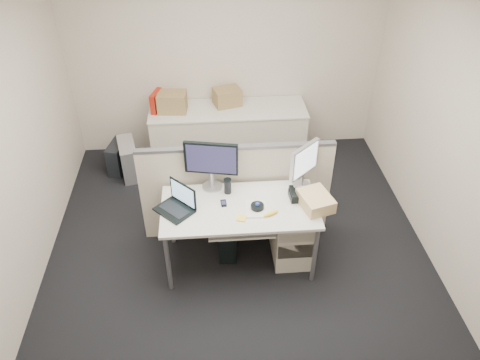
{
  "coord_description": "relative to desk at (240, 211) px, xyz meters",
  "views": [
    {
      "loc": [
        -0.26,
        -3.41,
        3.62
      ],
      "look_at": [
        0.02,
        0.15,
        0.93
      ],
      "focal_mm": 35.0,
      "sensor_mm": 36.0,
      "label": 1
    }
  ],
  "objects": [
    {
      "name": "wall_right",
      "position": [
        2.0,
        0.0,
        0.69
      ],
      "size": [
        0.02,
        4.5,
        2.7
      ],
      "primitive_type": "cube",
      "color": "beige",
      "rests_on": "ground"
    },
    {
      "name": "pc_tower_spare_dark",
      "position": [
        -1.45,
        1.75,
        -0.47
      ],
      "size": [
        0.26,
        0.45,
        0.39
      ],
      "primitive_type": "cube",
      "rotation": [
        0.0,
        0.0,
        -0.23
      ],
      "color": "black",
      "rests_on": "floor"
    },
    {
      "name": "cubicle_partition",
      "position": [
        0.0,
        0.45,
        -0.11
      ],
      "size": [
        2.0,
        0.06,
        1.1
      ],
      "primitive_type": "cube",
      "color": "beige",
      "rests_on": "floor"
    },
    {
      "name": "wall_left",
      "position": [
        -2.0,
        0.0,
        0.69
      ],
      "size": [
        0.02,
        4.5,
        2.7
      ],
      "primitive_type": "cube",
      "color": "beige",
      "rests_on": "ground"
    },
    {
      "name": "paper_stack",
      "position": [
        0.15,
        -0.06,
        0.07
      ],
      "size": [
        0.21,
        0.26,
        0.01
      ],
      "primitive_type": "cube",
      "rotation": [
        0.0,
        0.0,
        -0.07
      ],
      "color": "silver",
      "rests_on": "desk"
    },
    {
      "name": "pc_tower_spare_silver",
      "position": [
        -1.3,
        1.63,
        -0.43
      ],
      "size": [
        0.3,
        0.53,
        0.46
      ],
      "primitive_type": "cube",
      "rotation": [
        0.0,
        0.0,
        0.22
      ],
      "color": "#B7B7BC",
      "rests_on": "floor"
    },
    {
      "name": "pc_tower_desk",
      "position": [
        -0.11,
        0.16,
        -0.46
      ],
      "size": [
        0.21,
        0.45,
        0.4
      ],
      "primitive_type": "cube",
      "rotation": [
        0.0,
        0.0,
        -0.08
      ],
      "color": "black",
      "rests_on": "floor"
    },
    {
      "name": "back_counter",
      "position": [
        0.0,
        1.93,
        -0.3
      ],
      "size": [
        2.0,
        0.6,
        0.72
      ],
      "primitive_type": "cube",
      "color": "beige",
      "rests_on": "floor"
    },
    {
      "name": "cellphone",
      "position": [
        -0.15,
        0.05,
        0.07
      ],
      "size": [
        0.06,
        0.1,
        0.01
      ],
      "primitive_type": "cube",
      "rotation": [
        0.0,
        0.0,
        0.07
      ],
      "color": "black",
      "rests_on": "desk"
    },
    {
      "name": "keyboard_tray",
      "position": [
        0.0,
        -0.18,
        -0.04
      ],
      "size": [
        0.62,
        0.32,
        0.02
      ],
      "primitive_type": "cube",
      "color": "silver",
      "rests_on": "desk"
    },
    {
      "name": "monitor_main",
      "position": [
        -0.25,
        0.32,
        0.33
      ],
      "size": [
        0.55,
        0.3,
        0.53
      ],
      "primitive_type": "cube",
      "rotation": [
        0.0,
        0.0,
        -0.2
      ],
      "color": "black",
      "rests_on": "desk"
    },
    {
      "name": "travel_mug",
      "position": [
        -0.1,
        0.22,
        0.14
      ],
      "size": [
        0.07,
        0.07,
        0.15
      ],
      "primitive_type": "cylinder",
      "rotation": [
        0.0,
        0.0,
        -0.06
      ],
      "color": "black",
      "rests_on": "desk"
    },
    {
      "name": "cardboard_box_right",
      "position": [
        0.0,
        2.05,
        0.18
      ],
      "size": [
        0.39,
        0.34,
        0.24
      ],
      "primitive_type": "cube",
      "rotation": [
        0.0,
        0.0,
        0.28
      ],
      "color": "olive",
      "rests_on": "back_counter"
    },
    {
      "name": "floor",
      "position": [
        0.0,
        0.0,
        -0.67
      ],
      "size": [
        4.0,
        4.5,
        0.01
      ],
      "primitive_type": "cube",
      "color": "black",
      "rests_on": "ground"
    },
    {
      "name": "manila_folders",
      "position": [
        0.72,
        -0.05,
        0.13
      ],
      "size": [
        0.35,
        0.4,
        0.13
      ],
      "primitive_type": "cube",
      "rotation": [
        0.0,
        0.0,
        0.28
      ],
      "color": "#E7C07C",
      "rests_on": "desk"
    },
    {
      "name": "red_binder",
      "position": [
        -0.9,
        1.97,
        0.19
      ],
      "size": [
        0.15,
        0.3,
        0.27
      ],
      "primitive_type": "cube",
      "rotation": [
        0.0,
        0.0,
        -0.29
      ],
      "color": "#A71D0E",
      "rests_on": "back_counter"
    },
    {
      "name": "sticky_pad",
      "position": [
        0.0,
        -0.18,
        0.07
      ],
      "size": [
        0.11,
        0.11,
        0.01
      ],
      "primitive_type": "cube",
      "rotation": [
        0.0,
        0.0,
        -0.31
      ],
      "color": "yellow",
      "rests_on": "desk"
    },
    {
      "name": "laptop",
      "position": [
        -0.62,
        -0.02,
        0.19
      ],
      "size": [
        0.42,
        0.42,
        0.25
      ],
      "primitive_type": "cube",
      "rotation": [
        0.0,
        0.0,
        -0.8
      ],
      "color": "black",
      "rests_on": "desk"
    },
    {
      "name": "desk_phone",
      "position": [
        0.6,
        0.08,
        0.1
      ],
      "size": [
        0.22,
        0.18,
        0.07
      ],
      "primitive_type": "cube",
      "rotation": [
        0.0,
        0.0,
        0.05
      ],
      "color": "black",
      "rests_on": "desk"
    },
    {
      "name": "monitor_small",
      "position": [
        0.65,
        0.26,
        0.31
      ],
      "size": [
        0.43,
        0.41,
        0.48
      ],
      "primitive_type": "cube",
      "rotation": [
        0.0,
        0.0,
        0.73
      ],
      "color": "#B7B7BC",
      "rests_on": "desk"
    },
    {
      "name": "banana",
      "position": [
        0.28,
        -0.15,
        0.08
      ],
      "size": [
        0.17,
        0.11,
        0.04
      ],
      "primitive_type": "ellipsoid",
      "rotation": [
        0.0,
        0.0,
        0.44
      ],
      "color": "yellow",
      "rests_on": "desk"
    },
    {
      "name": "trackball",
      "position": [
        0.17,
        -0.05,
        0.09
      ],
      "size": [
        0.17,
        0.17,
        0.05
      ],
      "primitive_type": "cylinder",
      "rotation": [
        0.0,
        0.0,
        -0.42
      ],
      "color": "black",
      "rests_on": "desk"
    },
    {
      "name": "keyboard",
      "position": [
        -0.0,
        -0.14,
        -0.02
      ],
      "size": [
        0.49,
        0.29,
        0.03
      ],
      "primitive_type": "cube",
      "rotation": [
        0.0,
        0.0,
        -0.3
      ],
      "color": "black",
      "rests_on": "keyboard_tray"
    },
    {
      "name": "wall_back",
      "position": [
        0.0,
        2.25,
        0.69
      ],
      "size": [
        4.0,
        0.02,
        2.7
      ],
      "primitive_type": "cube",
      "color": "beige",
      "rests_on": "ground"
    },
    {
      "name": "desk",
      "position": [
        0.0,
        0.0,
        0.0
      ],
      "size": [
        1.5,
        0.75,
        0.73
      ],
      "color": "silver",
      "rests_on": "floor"
    },
    {
      "name": "drawer_pedestal",
      "position": [
        0.55,
        0.05,
        -0.34
      ],
      "size": [
        0.4,
        0.55,
        0.65
      ],
      "primitive_type": "cube",
      "color": "beige",
      "rests_on": "floor"
    },
    {
      "name": "cardboard_box_left",
      "position": [
        -0.7,
        1.93,
        0.19
      ],
      "size": [
        0.38,
        0.3,
        0.27
      ],
      "primitive_type": "cube",
      "rotation": [
        0.0,
        0.0,
        -0.09
      ],
      "color": "olive",
      "rests_on": "back_counter"
    }
  ]
}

